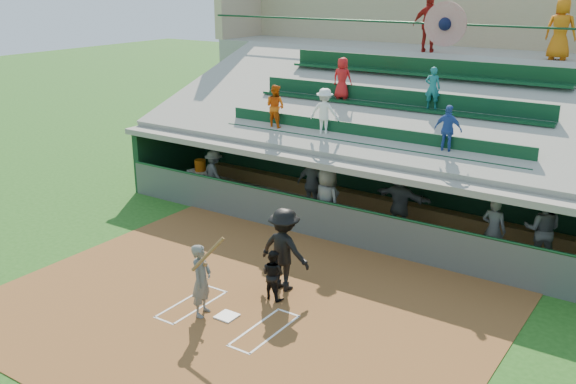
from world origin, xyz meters
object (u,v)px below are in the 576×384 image
Objects in this scene: batter_at_plate at (202,280)px; water_cooler at (200,165)px; home_plate at (227,316)px; catcher at (273,275)px; white_table at (202,181)px.

batter_at_plate is 5.08× the size of water_cooler.
catcher is (0.34, 1.28, 0.58)m from home_plate.
home_plate is 1.45m from catcher.
batter_at_plate is at bearing -35.59° from white_table.
home_plate is 8.88m from white_table.
home_plate is at bearing -32.27° from white_table.
batter_at_plate reaches higher than water_cooler.
catcher is at bearing 75.17° from home_plate.
batter_at_plate is 1.64× the size of catcher.
white_table is (-5.72, 6.52, -0.45)m from batter_at_plate.
batter_at_plate reaches higher than white_table.
home_plate is at bearing -45.21° from water_cooler.
water_cooler is at bearing 134.79° from home_plate.
batter_at_plate is 8.68m from white_table.
batter_at_plate reaches higher than home_plate.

